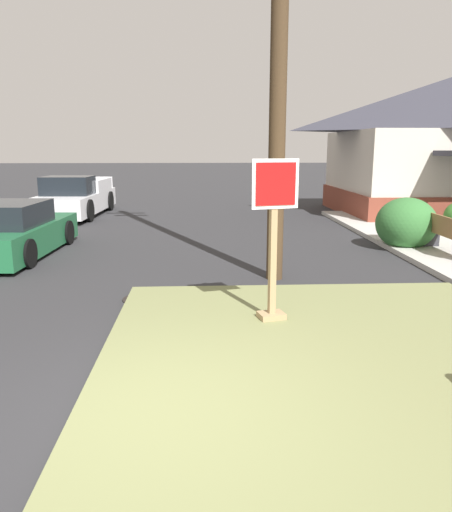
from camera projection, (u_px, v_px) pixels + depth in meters
name	position (u px, v px, depth m)	size (l,w,h in m)	color
ground_plane	(145.00, 422.00, 4.55)	(160.00, 160.00, 0.00)	#2B2B2D
grass_corner_patch	(336.00, 351.00, 6.04)	(5.65, 5.68, 0.08)	olive
stop_sign	(273.00, 245.00, 6.83)	(0.65, 0.36, 2.23)	#A3845B
manhole_cover	(144.00, 299.00, 8.20)	(0.70, 0.70, 0.02)	black
parked_sedan_green	(10.00, 232.00, 11.45)	(2.11, 4.32, 1.25)	#1E6038
pickup_truck_white	(74.00, 199.00, 18.14)	(2.16, 5.28, 1.48)	silver
street_bench	(446.00, 232.00, 11.14)	(0.42, 1.78, 0.85)	brown
shrub_by_curb	(406.00, 224.00, 12.14)	(1.46, 1.46, 1.28)	#336B33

